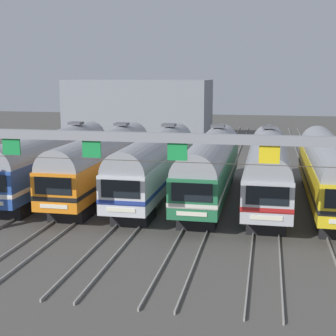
# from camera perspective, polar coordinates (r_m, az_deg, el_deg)

# --- Properties ---
(ground_plane) EXTENTS (160.00, 160.00, 0.00)m
(ground_plane) POSITION_cam_1_polar(r_m,az_deg,el_deg) (37.07, 1.67, -3.54)
(ground_plane) COLOR #4C4944
(track_bed) EXTENTS (21.86, 70.00, 0.15)m
(track_bed) POSITION_cam_1_polar(r_m,az_deg,el_deg) (53.55, 4.72, 0.91)
(track_bed) COLOR gray
(track_bed) RESTS_ON ground
(commuter_train_blue) EXTENTS (2.88, 18.06, 5.05)m
(commuter_train_blue) POSITION_cam_1_polar(r_m,az_deg,el_deg) (39.47, -13.04, 1.04)
(commuter_train_blue) COLOR #284C9E
(commuter_train_blue) RESTS_ON ground
(commuter_train_orange) EXTENTS (2.88, 18.06, 5.05)m
(commuter_train_orange) POSITION_cam_1_polar(r_m,az_deg,el_deg) (37.99, -7.43, 0.86)
(commuter_train_orange) COLOR orange
(commuter_train_orange) RESTS_ON ground
(commuter_train_silver) EXTENTS (2.88, 18.06, 5.05)m
(commuter_train_silver) POSITION_cam_1_polar(r_m,az_deg,el_deg) (36.90, -1.43, 0.66)
(commuter_train_silver) COLOR silver
(commuter_train_silver) RESTS_ON ground
(commuter_train_green) EXTENTS (2.88, 18.06, 5.05)m
(commuter_train_green) POSITION_cam_1_polar(r_m,az_deg,el_deg) (36.23, 4.86, 0.44)
(commuter_train_green) COLOR #236B42
(commuter_train_green) RESTS_ON ground
(commuter_train_stainless) EXTENTS (2.88, 18.06, 5.05)m
(commuter_train_stainless) POSITION_cam_1_polar(r_m,az_deg,el_deg) (36.01, 11.31, 0.21)
(commuter_train_stainless) COLOR #B2B5BA
(commuter_train_stainless) RESTS_ON ground
(commuter_train_yellow) EXTENTS (2.88, 18.06, 4.77)m
(commuter_train_yellow) POSITION_cam_1_polar(r_m,az_deg,el_deg) (36.25, 17.75, -0.03)
(commuter_train_yellow) COLOR gold
(commuter_train_yellow) RESTS_ON ground
(catenary_gantry) EXTENTS (25.59, 0.44, 6.97)m
(catenary_gantry) POSITION_cam_1_polar(r_m,az_deg,el_deg) (23.05, -3.91, 1.33)
(catenary_gantry) COLOR gray
(catenary_gantry) RESTS_ON ground
(maintenance_building) EXTENTS (19.23, 10.00, 8.36)m
(maintenance_building) POSITION_cam_1_polar(r_m,az_deg,el_deg) (70.03, -3.24, 6.59)
(maintenance_building) COLOR gray
(maintenance_building) RESTS_ON ground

